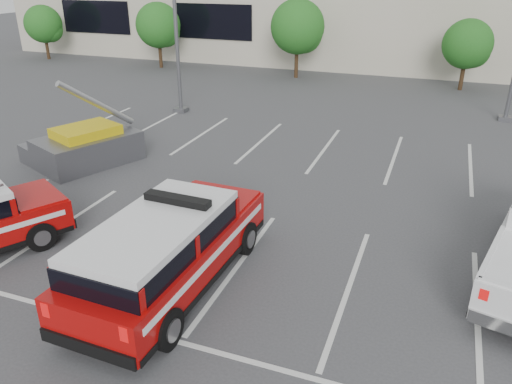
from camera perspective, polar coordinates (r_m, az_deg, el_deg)
ground at (r=12.21m, az=-2.17°, el=-8.53°), size 120.00×120.00×0.00m
stall_markings at (r=15.94m, az=4.04°, el=-0.21°), size 23.00×15.00×0.01m
tree_far_left at (r=42.95m, az=-22.99°, el=17.13°), size 2.77×2.77×3.99m
tree_left at (r=36.93m, az=-10.95°, el=18.04°), size 3.07×3.07×4.42m
tree_mid_left at (r=32.91m, az=4.94°, el=18.10°), size 3.37×3.37×4.85m
tree_mid_right at (r=31.76m, az=23.16°, el=15.11°), size 2.77×2.77×3.99m
light_pole_left at (r=24.61m, az=-9.33°, el=20.78°), size 0.90×0.60×10.24m
fire_chief_suv at (r=11.26m, az=-9.87°, el=-7.03°), size 2.30×5.85×2.04m
utility_rig at (r=19.27m, az=-18.99°, el=4.91°), size 4.18×4.02×3.15m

